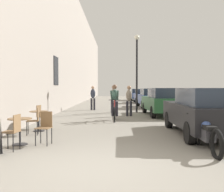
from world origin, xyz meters
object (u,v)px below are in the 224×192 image
object	(u,v)px
pedestrian_mid	(114,97)
parked_car_fourth	(143,96)
parked_car_fifth	(137,94)
parked_car_nearest	(204,111)
cafe_chair_near_toward_wall	(45,125)
parked_car_third	(151,98)
cafe_chair_mid_toward_wall	(35,119)
cafe_table_mid	(39,117)
cyclist_on_bicycle	(115,103)
parked_motorcycle	(206,134)
parked_car_second	(163,101)
cafe_chair_near_toward_street	(13,130)
pedestrian_far	(93,96)
street_lamp	(137,63)
cafe_table_near	(20,126)
pedestrian_near	(129,99)
cafe_chair_mid_toward_street	(41,115)

from	to	relation	value
pedestrian_mid	parked_car_fourth	size ratio (longest dim) A/B	0.42
parked_car_fifth	parked_car_nearest	bearing A→B (deg)	-89.90
cafe_chair_near_toward_wall	parked_car_fourth	xyz separation A→B (m)	(4.82, 19.74, 0.22)
parked_car_third	parked_car_fifth	xyz separation A→B (m)	(-0.01, 11.79, -0.03)
cafe_chair_mid_toward_wall	cafe_table_mid	bearing A→B (deg)	96.27
cyclist_on_bicycle	parked_motorcycle	xyz separation A→B (m)	(2.25, -5.83, -0.41)
cyclist_on_bicycle	parked_car_fourth	distance (m)	14.85
parked_car_second	parked_car_fourth	bearing A→B (deg)	89.14
cafe_chair_near_toward_street	pedestrian_far	distance (m)	11.71
pedestrian_mid	street_lamp	bearing A→B (deg)	6.44
cafe_table_mid	parked_car_fifth	distance (m)	23.75
parked_car_fourth	street_lamp	bearing A→B (deg)	-98.24
parked_car_fifth	parked_motorcycle	world-z (taller)	parked_car_fifth
cafe_table_mid	parked_car_second	xyz separation A→B (m)	(5.43, 5.34, 0.28)
cafe_table_near	cafe_table_mid	world-z (taller)	same
pedestrian_near	pedestrian_far	xyz separation A→B (m)	(-2.33, 3.86, 0.01)
cafe_chair_mid_toward_street	street_lamp	size ratio (longest dim) A/B	0.18
cafe_table_near	cafe_chair_near_toward_wall	world-z (taller)	cafe_chair_near_toward_wall
pedestrian_mid	parked_motorcycle	bearing A→B (deg)	-76.55
cafe_table_mid	parked_car_third	xyz separation A→B (m)	(5.56, 11.30, 0.26)
pedestrian_far	parked_car_fifth	xyz separation A→B (m)	(4.39, 14.24, -0.20)
cafe_chair_mid_toward_wall	parked_car_nearest	bearing A→B (deg)	-0.57
cafe_table_mid	parked_car_nearest	xyz separation A→B (m)	(5.59, -0.73, 0.28)
cafe_chair_near_toward_wall	cafe_chair_mid_toward_street	distance (m)	2.80
cafe_chair_near_toward_wall	cyclist_on_bicycle	bearing A→B (deg)	69.81
cafe_table_mid	cafe_chair_mid_toward_wall	xyz separation A→B (m)	(0.07, -0.68, -0.00)
parked_car_fifth	parked_car_second	bearing A→B (deg)	-90.38
cafe_chair_near_toward_street	cafe_table_mid	size ratio (longest dim) A/B	1.24
cafe_table_mid	pedestrian_far	world-z (taller)	pedestrian_far
cafe_chair_mid_toward_street	parked_car_third	distance (m)	12.12
pedestrian_far	parked_car_fifth	distance (m)	14.90
cafe_table_mid	cafe_chair_mid_toward_street	distance (m)	0.57
parked_car_third	pedestrian_far	bearing A→B (deg)	-150.88
cafe_chair_near_toward_wall	parked_car_third	xyz separation A→B (m)	(4.76, 13.39, 0.27)
cafe_table_mid	cyclist_on_bicycle	distance (m)	4.10
pedestrian_mid	pedestrian_far	xyz separation A→B (m)	(-1.46, 1.88, -0.01)
cafe_chair_near_toward_wall	pedestrian_mid	xyz separation A→B (m)	(1.83, 9.06, 0.45)
cyclist_on_bicycle	cafe_table_near	bearing A→B (deg)	-115.99
cafe_chair_near_toward_wall	parked_motorcycle	xyz separation A→B (m)	(4.15, -0.65, -0.11)
parked_car_nearest	parked_car_fifth	bearing A→B (deg)	90.10
cafe_chair_near_toward_wall	pedestrian_near	distance (m)	7.59
pedestrian_near	pedestrian_far	bearing A→B (deg)	121.13
cafe_chair_near_toward_wall	cafe_chair_mid_toward_street	world-z (taller)	same
cafe_table_mid	pedestrian_near	world-z (taller)	pedestrian_near
cafe_chair_near_toward_wall	pedestrian_mid	distance (m)	9.25
parked_motorcycle	cafe_chair_mid_toward_wall	bearing A→B (deg)	156.97
pedestrian_near	pedestrian_mid	xyz separation A→B (m)	(-0.87, 1.97, 0.02)
cafe_table_mid	parked_motorcycle	size ratio (longest dim) A/B	0.34
pedestrian_mid	parked_car_third	xyz separation A→B (m)	(2.93, 4.33, -0.18)
cafe_chair_mid_toward_street	parked_car_second	size ratio (longest dim) A/B	0.20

